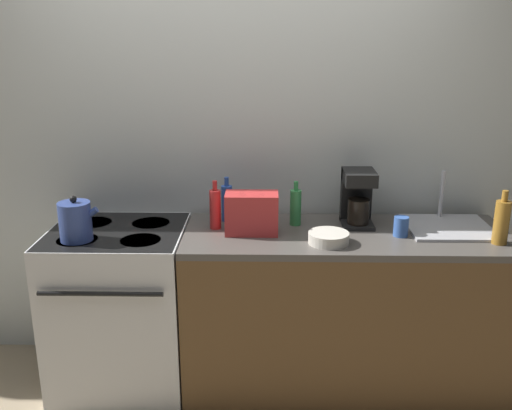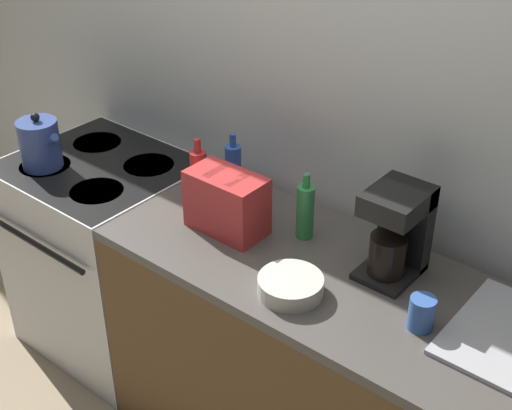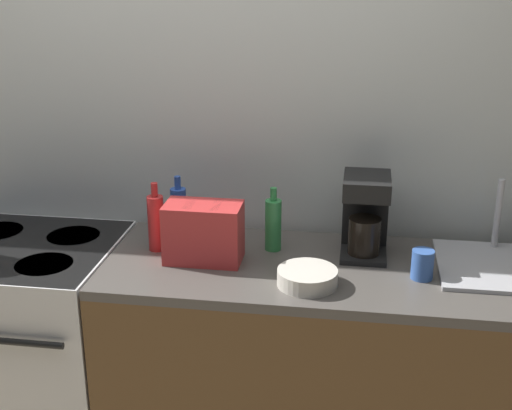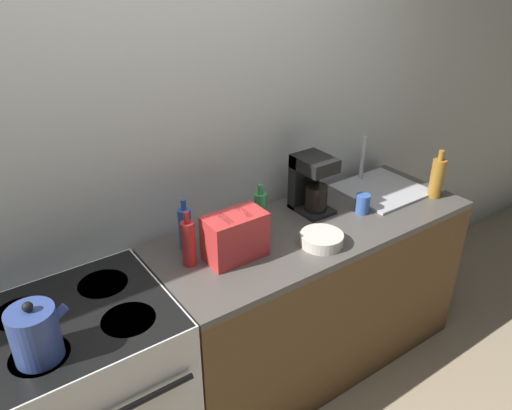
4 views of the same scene
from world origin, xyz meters
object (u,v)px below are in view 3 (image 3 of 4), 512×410
object	(u,v)px
stove	(31,347)
cup_blue	(422,264)
bottle_red	(156,222)
coffee_maker	(365,212)
bottle_green	(273,224)
bottle_blue	(179,212)
bowl	(307,277)
toaster	(204,232)

from	to	relation	value
stove	cup_blue	distance (m)	1.58
stove	cup_blue	xyz separation A→B (m)	(1.50, -0.05, 0.50)
bottle_red	coffee_maker	bearing A→B (deg)	6.45
coffee_maker	stove	bearing A→B (deg)	-173.84
bottle_red	bottle_green	distance (m)	0.44
bottle_blue	bowl	distance (m)	0.64
coffee_maker	cup_blue	bearing A→B (deg)	-43.73
bottle_red	bottle_blue	bearing A→B (deg)	67.80
stove	bottle_green	xyz separation A→B (m)	(0.96, 0.12, 0.55)
stove	toaster	xyz separation A→B (m)	(0.73, -0.02, 0.55)
toaster	bowl	distance (m)	0.42
toaster	bowl	world-z (taller)	toaster
bottle_red	bowl	xyz separation A→B (m)	(0.59, -0.22, -0.08)
toaster	coffee_maker	xyz separation A→B (m)	(0.57, 0.16, 0.05)
bottle_red	bottle_green	world-z (taller)	bottle_red
coffee_maker	bottle_green	world-z (taller)	coffee_maker
coffee_maker	bottle_blue	distance (m)	0.72
bottle_green	stove	bearing A→B (deg)	-172.91
stove	coffee_maker	xyz separation A→B (m)	(1.30, 0.14, 0.60)
toaster	cup_blue	bearing A→B (deg)	-2.62
bottle_blue	bottle_green	bearing A→B (deg)	-9.54
coffee_maker	bottle_red	xyz separation A→B (m)	(-0.77, -0.09, -0.05)
stove	toaster	distance (m)	0.91
stove	bowl	distance (m)	1.22
bottle_red	bottle_blue	distance (m)	0.14
bottle_red	bottle_green	xyz separation A→B (m)	(0.43, 0.07, -0.01)
bottle_green	cup_blue	size ratio (longest dim) A/B	2.35
bottle_green	bowl	xyz separation A→B (m)	(0.15, -0.28, -0.07)
bottle_green	bowl	bearing A→B (deg)	-61.59
bottle_green	coffee_maker	bearing A→B (deg)	3.49
toaster	bottle_red	xyz separation A→B (m)	(-0.20, 0.07, 0.00)
cup_blue	bowl	world-z (taller)	cup_blue
bowl	bottle_green	bearing A→B (deg)	118.41
coffee_maker	cup_blue	size ratio (longest dim) A/B	2.95
stove	bottle_green	distance (m)	1.11
bottle_red	bowl	size ratio (longest dim) A/B	1.29
bottle_blue	cup_blue	world-z (taller)	bottle_blue
toaster	cup_blue	xyz separation A→B (m)	(0.77, -0.04, -0.06)
bottle_green	bowl	size ratio (longest dim) A/B	1.19
toaster	bottle_green	world-z (taller)	bottle_green
cup_blue	bowl	size ratio (longest dim) A/B	0.51
toaster	bottle_blue	bearing A→B (deg)	125.76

